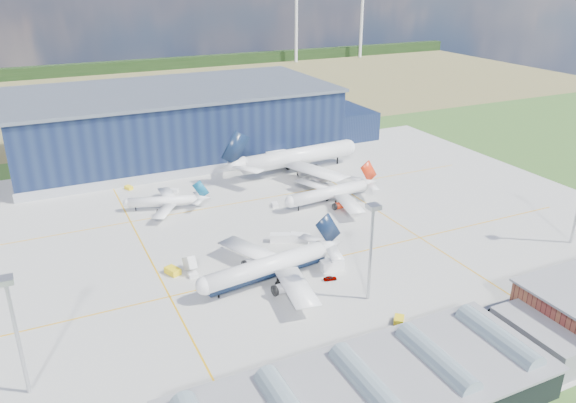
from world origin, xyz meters
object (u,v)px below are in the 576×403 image
object	(u,v)px
airliner_regional	(162,196)
airliner_widebody	(298,148)
car_a	(330,278)
car_b	(494,311)
gse_tug_a	(173,271)
gse_tug_c	(129,188)
light_mast_west	(13,318)
airstair	(190,266)
hangar	(182,124)
gse_van_a	(280,238)
gse_tug_b	(399,320)
gse_van_b	(300,238)
gse_cart_a	(275,205)
gse_cart_b	(173,191)
light_mast_center	(372,237)
gse_van_c	(332,265)
airliner_red	(329,187)
airliner_navy	(267,258)

from	to	relation	value
airliner_regional	airliner_widebody	bearing A→B (deg)	-148.08
car_a	car_b	world-z (taller)	car_a
gse_tug_a	gse_tug_c	distance (m)	62.19
light_mast_west	airstair	bearing A→B (deg)	37.69
hangar	airliner_regional	world-z (taller)	hangar
airliner_widebody	gse_van_a	world-z (taller)	airliner_widebody
gse_tug_b	gse_van_b	bearing A→B (deg)	134.43
gse_cart_a	gse_cart_b	distance (m)	35.75
gse_tug_b	gse_van_a	distance (m)	45.47
light_mast_center	gse_tug_b	world-z (taller)	light_mast_center
gse_tug_a	gse_van_a	world-z (taller)	gse_van_a
gse_van_c	car_a	bearing A→B (deg)	151.42
airliner_regional	gse_tug_c	xyz separation A→B (m)	(-6.35, 22.00, -3.74)
airliner_red	airstair	world-z (taller)	airliner_red
airliner_red	gse_van_a	xyz separation A→B (m)	(-24.91, -17.58, -4.58)
airliner_navy	gse_van_b	size ratio (longest dim) A/B	7.75
car_b	airliner_widebody	bearing A→B (deg)	-0.57
airliner_red	gse_tug_b	xyz separation A→B (m)	(-18.23, -62.55, -5.12)
airliner_red	gse_cart_b	xyz separation A→B (m)	(-41.70, 30.28, -5.04)
light_mast_center	gse_tug_c	xyz separation A→B (m)	(-35.32, 92.00, -14.82)
gse_tug_c	car_a	world-z (taller)	gse_tug_c
gse_cart_a	gse_tug_a	bearing A→B (deg)	-131.86
gse_van_a	gse_van_b	distance (m)	5.34
light_mast_center	gse_tug_c	distance (m)	99.65
light_mast_center	car_a	world-z (taller)	light_mast_center
light_mast_west	airliner_navy	bearing A→B (deg)	17.31
airliner_widebody	airliner_navy	bearing A→B (deg)	-126.56
airliner_red	light_mast_center	bearing A→B (deg)	64.91
light_mast_center	airliner_widebody	xyz separation A→B (m)	(23.86, 83.31, -6.27)
gse_van_c	gse_tug_b	bearing A→B (deg)	-170.76
airliner_regional	gse_cart_b	distance (m)	14.29
airliner_navy	gse_tug_c	size ratio (longest dim) A/B	14.51
light_mast_center	gse_cart_a	world-z (taller)	light_mast_center
gse_van_a	gse_cart_a	bearing A→B (deg)	4.16
gse_van_b	airstair	xyz separation A→B (m)	(-31.53, -3.14, 0.37)
car_b	car_a	bearing A→B (deg)	43.49
car_b	gse_van_c	bearing A→B (deg)	36.20
gse_cart_b	car_b	world-z (taller)	gse_cart_b
gse_van_b	gse_van_c	xyz separation A→B (m)	(0.24, -17.17, 0.15)
gse_van_a	gse_tug_c	xyz separation A→B (m)	(-29.48, 57.58, -0.56)
light_mast_center	car_b	size ratio (longest dim) A/B	6.97
gse_van_c	airliner_red	bearing A→B (deg)	-22.65
airliner_red	gse_van_c	world-z (taller)	airliner_red
gse_tug_b	gse_cart_a	distance (m)	67.93
gse_van_c	car_b	world-z (taller)	gse_van_c
airliner_navy	car_b	world-z (taller)	airliner_navy
gse_cart_b	gse_cart_a	bearing A→B (deg)	-105.75
car_a	hangar	bearing A→B (deg)	13.86
airstair	gse_van_c	bearing A→B (deg)	-28.35
airliner_red	gse_van_c	xyz separation A→B (m)	(-19.88, -37.13, -4.40)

